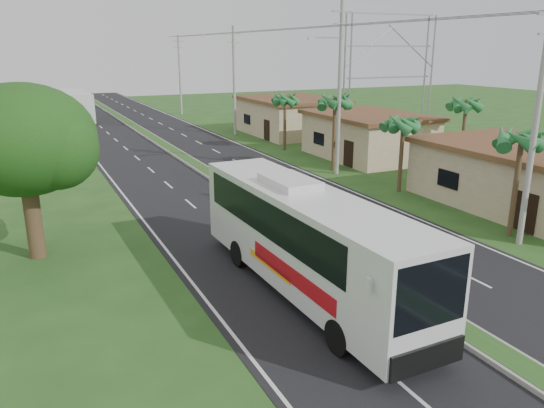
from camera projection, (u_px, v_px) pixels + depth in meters
name	position (u px, v px, depth m)	size (l,w,h in m)	color
ground	(402.00, 296.00, 19.68)	(180.00, 180.00, 0.00)	#244A1B
road_asphalt	(218.00, 180.00, 36.98)	(14.00, 160.00, 0.02)	black
median_strip	(218.00, 178.00, 36.95)	(1.20, 160.00, 0.18)	gray
lane_edge_left	(120.00, 190.00, 34.21)	(0.12, 160.00, 0.01)	silver
lane_edge_right	(302.00, 171.00, 39.75)	(0.12, 160.00, 0.01)	silver
shop_near	(533.00, 177.00, 30.16)	(8.60, 12.60, 3.52)	tan
shop_mid	(368.00, 135.00, 43.98)	(7.60, 10.60, 3.67)	tan
shop_far	(290.00, 116.00, 56.07)	(8.60, 11.60, 3.82)	tan
palm_verge_a	(522.00, 140.00, 24.65)	(2.40, 2.40, 5.45)	#473321
palm_verge_b	(403.00, 123.00, 32.72)	(2.40, 2.40, 5.05)	#473321
palm_verge_c	(335.00, 101.00, 38.31)	(2.40, 2.40, 5.85)	#473321
palm_verge_d	(285.00, 99.00, 46.46)	(2.40, 2.40, 5.25)	#473321
palm_behind_shop	(466.00, 104.00, 38.50)	(2.40, 2.40, 5.65)	#473321
shade_tree	(20.00, 144.00, 21.91)	(6.30, 6.00, 7.54)	#473321
utility_pole_a	(536.00, 123.00, 23.32)	(1.60, 0.28, 11.00)	gray
utility_pole_b	(339.00, 86.00, 36.98)	(3.20, 0.28, 12.00)	gray
utility_pole_c	(234.00, 80.00, 54.47)	(1.60, 0.28, 11.00)	gray
utility_pole_d	(180.00, 74.00, 71.85)	(1.60, 0.28, 10.50)	gray
billboard_lattice	(389.00, 69.00, 52.80)	(10.18, 1.18, 12.07)	gray
coach_bus_main	(305.00, 234.00, 19.37)	(2.98, 12.94, 4.16)	silver
coach_bus_far	(76.00, 104.00, 67.24)	(2.99, 12.31, 3.57)	silver
motorcyclist	(329.00, 232.00, 23.58)	(1.65, 1.08, 2.45)	black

